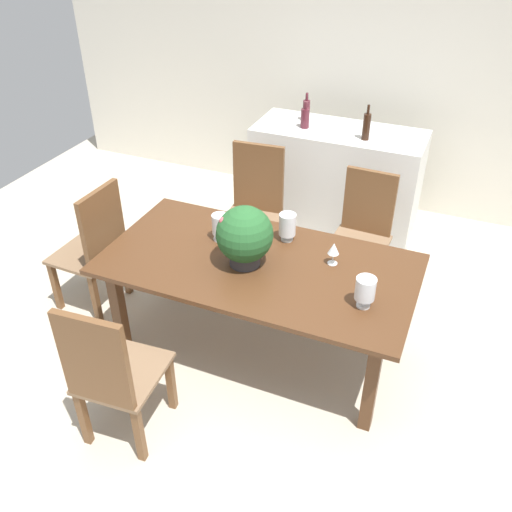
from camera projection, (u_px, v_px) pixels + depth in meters
ground_plane at (254, 354)px, 3.91m from camera, size 7.04×7.04×0.00m
back_wall at (363, 70)px, 5.16m from camera, size 6.40×0.10×2.60m
dining_table at (258, 273)px, 3.60m from camera, size 2.00×1.04×0.74m
chair_head_end at (96, 244)px, 4.07m from camera, size 0.46×0.47×1.02m
chair_far_left at (255, 202)px, 4.58m from camera, size 0.50×0.49×1.04m
chair_far_right at (363, 228)px, 4.30m from camera, size 0.45×0.48×0.97m
chair_near_left at (110, 373)px, 3.01m from camera, size 0.47×0.50×1.02m
flower_centerpiece at (245, 236)px, 3.42m from camera, size 0.37×0.36×0.40m
crystal_vase_left at (287, 225)px, 3.70m from camera, size 0.11×0.11×0.20m
crystal_vase_center_near at (365, 289)px, 3.12m from camera, size 0.12×0.12×0.19m
crystal_vase_right at (220, 225)px, 3.71m from camera, size 0.11×0.11×0.19m
wine_glass at (334, 249)px, 3.47m from camera, size 0.07×0.07×0.15m
kitchen_counter at (335, 182)px, 5.05m from camera, size 1.48×0.61×0.99m
wine_bottle_amber at (366, 126)px, 4.53m from camera, size 0.06×0.06×0.29m
wine_bottle_clear at (305, 118)px, 4.77m from camera, size 0.07×0.07×0.23m
wine_bottle_tall at (306, 110)px, 4.90m from camera, size 0.06×0.06×0.25m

